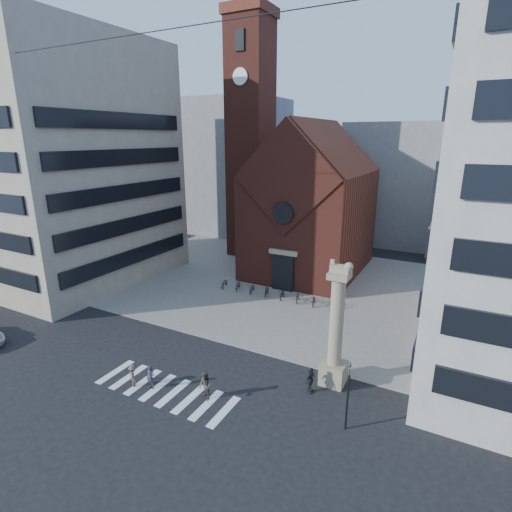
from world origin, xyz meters
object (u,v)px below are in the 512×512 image
Objects in this scene: pedestrian_2 at (310,380)px; pedestrian_0 at (151,377)px; lion_column at (336,337)px; pedestrian_1 at (205,386)px; traffic_light at (348,394)px; scooter_0 at (224,283)px.

pedestrian_0 is at bearing 126.37° from pedestrian_2.
lion_column is 8.95m from pedestrian_1.
traffic_light is 12.70m from pedestrian_0.
pedestrian_2 is at bearing -55.61° from scooter_0.
pedestrian_2 is (9.41, 4.53, 0.07)m from pedestrian_0.
lion_column is 2.02× the size of traffic_light.
pedestrian_2 is at bearing -120.24° from lion_column.
traffic_light reaches higher than scooter_0.
pedestrian_1 is at bearing -75.16° from scooter_0.
pedestrian_1 reaches higher than pedestrian_2.
lion_column reaches higher than scooter_0.
pedestrian_2 is (-1.01, -1.73, -2.56)m from lion_column.
pedestrian_0 is at bearing -169.66° from traffic_light.
traffic_light is at bearing -116.45° from pedestrian_2.
lion_column is at bearing -49.92° from scooter_0.
scooter_0 is at bearing 59.02° from pedestrian_2.
pedestrian_1 reaches higher than pedestrian_0.
lion_column is 3.25m from pedestrian_2.
traffic_light is at bearing -54.90° from scooter_0.
traffic_light is 23.91m from scooter_0.
lion_column reaches higher than pedestrian_0.
pedestrian_2 is at bearing 60.82° from pedestrian_1.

